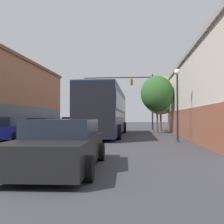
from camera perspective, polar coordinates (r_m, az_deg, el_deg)
name	(u,v)px	position (r m, az deg, el deg)	size (l,w,h in m)	color
lane_center_line	(83,136)	(20.46, -6.37, -5.18)	(0.14, 42.06, 0.01)	silver
bus	(105,110)	(20.53, -1.43, 0.36)	(2.98, 12.25, 3.54)	navy
hatchback_foreground	(62,145)	(7.50, -10.91, -7.03)	(2.33, 4.77, 1.36)	black
parked_car_left_near	(70,123)	(33.83, -9.11, -2.42)	(2.57, 4.66, 1.50)	navy
parked_car_left_mid	(58,125)	(28.03, -11.75, -2.81)	(2.44, 4.77, 1.32)	silver
parked_car_left_distant	(42,127)	(23.14, -14.91, -3.07)	(2.31, 4.41, 1.37)	silver
traffic_signal_gantry	(132,90)	(31.16, 4.31, 4.84)	(8.23, 0.36, 6.49)	black
street_lamp	(177,96)	(15.60, 14.05, 3.32)	(0.35, 0.35, 4.24)	black
street_tree_near	(157,94)	(24.41, 9.80, 3.97)	(3.00, 2.70, 5.28)	brown
street_tree_far	(161,95)	(28.48, 10.54, 3.62)	(3.76, 3.39, 5.89)	brown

